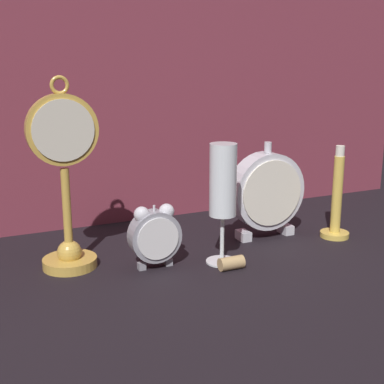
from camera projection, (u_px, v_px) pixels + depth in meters
ground_plane at (212, 271)px, 0.88m from camera, size 4.00×4.00×0.00m
fabric_backdrop_drape at (141, 28)px, 1.07m from camera, size 1.33×0.01×0.80m
pocket_watch_on_stand at (66, 186)px, 0.86m from camera, size 0.11×0.09×0.31m
alarm_clock_twin_bell at (155, 234)px, 0.88m from camera, size 0.09×0.03×0.11m
mantel_clock_silver at (267, 192)px, 1.02m from camera, size 0.15×0.04×0.19m
champagne_flute at (223, 188)px, 0.88m from camera, size 0.05×0.05×0.21m
brass_candlestick at (336, 205)px, 1.03m from camera, size 0.06×0.06×0.18m
wine_cork at (231, 263)px, 0.88m from camera, size 0.04×0.02×0.02m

